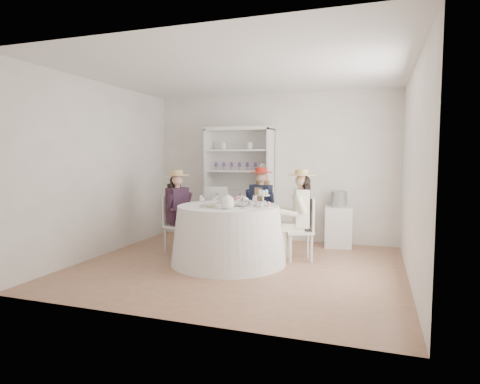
% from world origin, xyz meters
% --- Properties ---
extents(ground, '(4.50, 4.50, 0.00)m').
position_xyz_m(ground, '(0.00, 0.00, 0.00)').
color(ground, '#8E6147').
rests_on(ground, ground).
extents(ceiling, '(4.50, 4.50, 0.00)m').
position_xyz_m(ceiling, '(0.00, 0.00, 2.70)').
color(ceiling, white).
rests_on(ceiling, wall_back).
extents(wall_back, '(4.50, 0.00, 4.50)m').
position_xyz_m(wall_back, '(0.00, 2.00, 1.35)').
color(wall_back, silver).
rests_on(wall_back, ground).
extents(wall_front, '(4.50, 0.00, 4.50)m').
position_xyz_m(wall_front, '(0.00, -2.00, 1.35)').
color(wall_front, silver).
rests_on(wall_front, ground).
extents(wall_left, '(0.00, 4.50, 4.50)m').
position_xyz_m(wall_left, '(-2.25, 0.00, 1.35)').
color(wall_left, silver).
rests_on(wall_left, ground).
extents(wall_right, '(0.00, 4.50, 4.50)m').
position_xyz_m(wall_right, '(2.25, 0.00, 1.35)').
color(wall_right, silver).
rests_on(wall_right, ground).
extents(tea_table, '(1.67, 1.67, 0.85)m').
position_xyz_m(tea_table, '(-0.19, 0.14, 0.42)').
color(tea_table, white).
rests_on(tea_table, ground).
extents(hutch, '(1.24, 0.47, 2.09)m').
position_xyz_m(hutch, '(-0.57, 1.77, 0.74)').
color(hutch, silver).
rests_on(hutch, ground).
extents(side_table, '(0.49, 0.49, 0.69)m').
position_xyz_m(side_table, '(1.23, 1.75, 0.35)').
color(side_table, silver).
rests_on(side_table, ground).
extents(hatbox, '(0.27, 0.27, 0.26)m').
position_xyz_m(hatbox, '(1.23, 1.75, 0.83)').
color(hatbox, black).
rests_on(hatbox, side_table).
extents(guest_left, '(0.55, 0.50, 1.33)m').
position_xyz_m(guest_left, '(-1.19, 0.51, 0.75)').
color(guest_left, silver).
rests_on(guest_left, ground).
extents(guest_mid, '(0.51, 0.54, 1.37)m').
position_xyz_m(guest_mid, '(-0.01, 1.19, 0.78)').
color(guest_mid, silver).
rests_on(guest_mid, ground).
extents(guest_right, '(0.56, 0.51, 1.36)m').
position_xyz_m(guest_right, '(0.76, 0.61, 0.77)').
color(guest_right, silver).
rests_on(guest_right, ground).
extents(spare_chair, '(0.45, 0.45, 1.04)m').
position_xyz_m(spare_chair, '(-0.73, 1.09, 0.56)').
color(spare_chair, silver).
rests_on(spare_chair, ground).
extents(teacup_a, '(0.10, 0.10, 0.06)m').
position_xyz_m(teacup_a, '(-0.38, 0.32, 0.88)').
color(teacup_a, white).
rests_on(teacup_a, tea_table).
extents(teacup_b, '(0.09, 0.09, 0.06)m').
position_xyz_m(teacup_b, '(-0.11, 0.39, 0.88)').
color(teacup_b, white).
rests_on(teacup_b, tea_table).
extents(teacup_c, '(0.11, 0.11, 0.06)m').
position_xyz_m(teacup_c, '(0.06, 0.30, 0.88)').
color(teacup_c, white).
rests_on(teacup_c, tea_table).
extents(flower_bowl, '(0.26, 0.26, 0.06)m').
position_xyz_m(flower_bowl, '(0.02, 0.10, 0.88)').
color(flower_bowl, white).
rests_on(flower_bowl, tea_table).
extents(flower_arrangement, '(0.19, 0.18, 0.07)m').
position_xyz_m(flower_arrangement, '(0.00, 0.13, 0.93)').
color(flower_arrangement, '#DC6E89').
rests_on(flower_arrangement, tea_table).
extents(table_teapot, '(0.28, 0.20, 0.21)m').
position_xyz_m(table_teapot, '(-0.06, -0.24, 0.94)').
color(table_teapot, white).
rests_on(table_teapot, tea_table).
extents(sandwich_plate, '(0.29, 0.29, 0.06)m').
position_xyz_m(sandwich_plate, '(-0.36, -0.17, 0.86)').
color(sandwich_plate, white).
rests_on(sandwich_plate, tea_table).
extents(cupcake_stand, '(0.25, 0.25, 0.24)m').
position_xyz_m(cupcake_stand, '(0.33, 0.12, 0.93)').
color(cupcake_stand, white).
rests_on(cupcake_stand, tea_table).
extents(stemware_set, '(0.80, 0.84, 0.15)m').
position_xyz_m(stemware_set, '(-0.19, 0.14, 0.92)').
color(stemware_set, white).
rests_on(stemware_set, tea_table).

